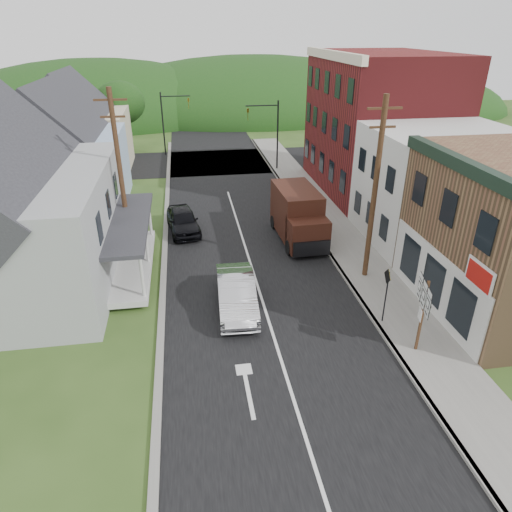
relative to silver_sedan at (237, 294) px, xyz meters
name	(u,v)px	position (x,y,z in m)	size (l,w,h in m)	color
ground	(270,326)	(1.26, -1.60, -0.79)	(120.00, 120.00, 0.00)	#2D4719
road	(241,233)	(1.26, 8.40, -0.79)	(9.00, 90.00, 0.02)	black
cross_road	(218,162)	(1.26, 25.40, -0.79)	(60.00, 9.00, 0.02)	black
sidewalk_right	(342,239)	(7.16, 6.40, -0.71)	(2.80, 55.00, 0.15)	slate
curb_right	(320,241)	(5.81, 6.40, -0.71)	(0.20, 55.00, 0.15)	slate
curb_left	(165,252)	(-3.39, 6.40, -0.73)	(0.30, 55.00, 0.12)	slate
storefront_white	(439,187)	(12.56, 5.90, 2.46)	(8.00, 7.00, 6.50)	silver
storefront_red	(378,125)	(12.56, 15.40, 4.21)	(8.00, 12.00, 10.00)	maroon
house_blue	(69,154)	(-9.74, 15.40, 2.90)	(7.14, 8.16, 7.28)	#9CB7D5
house_cream	(85,128)	(-10.24, 24.40, 2.90)	(7.14, 8.16, 7.28)	#C1BB95
utility_pole_right	(375,191)	(6.86, 1.90, 3.87)	(1.60, 0.26, 9.00)	#472D19
utility_pole_left	(121,175)	(-5.24, 6.40, 3.87)	(1.60, 0.26, 9.00)	#472D19
traffic_signal_right	(270,128)	(5.56, 21.90, 2.97)	(2.87, 0.20, 6.00)	black
traffic_signal_left	(170,116)	(-3.04, 28.90, 2.97)	(2.87, 0.20, 6.00)	black
tree_left_d	(120,103)	(-7.74, 30.40, 4.10)	(4.80, 4.80, 6.94)	#382616
forested_ridge	(203,113)	(1.26, 53.40, -0.79)	(90.00, 30.00, 16.00)	#113710
silver_sedan	(237,294)	(0.00, 0.00, 0.00)	(1.67, 4.78, 1.57)	silver
dark_sedan	(183,221)	(-2.27, 9.25, -0.05)	(1.75, 4.34, 1.48)	black
delivery_van	(298,216)	(4.52, 6.95, 0.76)	(2.45, 5.56, 3.07)	black
route_sign_cluster	(423,306)	(6.59, -4.20, 1.36)	(0.48, 1.73, 3.09)	#472D19
warning_sign	(386,288)	(6.08, -2.17, 1.00)	(0.12, 0.71, 2.57)	black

